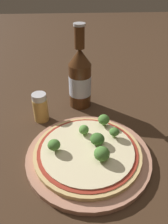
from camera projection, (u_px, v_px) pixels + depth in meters
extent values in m
plane|color=#3D2819|center=(95.00, 157.00, 0.47)|extent=(3.00, 3.00, 0.00)
cylinder|color=tan|center=(88.00, 154.00, 0.47)|extent=(0.27, 0.27, 0.01)
cylinder|color=tan|center=(87.00, 152.00, 0.46)|extent=(0.23, 0.23, 0.01)
cylinder|color=maroon|center=(87.00, 150.00, 0.46)|extent=(0.21, 0.21, 0.00)
cylinder|color=beige|center=(87.00, 149.00, 0.46)|extent=(0.20, 0.20, 0.00)
cylinder|color=#89A866|center=(97.00, 142.00, 0.47)|extent=(0.01, 0.01, 0.01)
ellipsoid|color=#386628|center=(97.00, 139.00, 0.46)|extent=(0.03, 0.03, 0.02)
cylinder|color=#89A866|center=(102.00, 158.00, 0.43)|extent=(0.01, 0.01, 0.01)
ellipsoid|color=#477A33|center=(102.00, 154.00, 0.43)|extent=(0.03, 0.03, 0.03)
cylinder|color=#89A866|center=(114.00, 135.00, 0.48)|extent=(0.01, 0.01, 0.01)
ellipsoid|color=#477A33|center=(114.00, 132.00, 0.48)|extent=(0.02, 0.02, 0.02)
cylinder|color=#89A866|center=(104.00, 123.00, 0.52)|extent=(0.01, 0.01, 0.01)
ellipsoid|color=#477A33|center=(104.00, 120.00, 0.51)|extent=(0.03, 0.03, 0.02)
cylinder|color=#89A866|center=(54.00, 147.00, 0.45)|extent=(0.01, 0.01, 0.01)
ellipsoid|color=#477A33|center=(54.00, 144.00, 0.45)|extent=(0.03, 0.03, 0.02)
cylinder|color=#89A866|center=(84.00, 133.00, 0.49)|extent=(0.01, 0.01, 0.01)
ellipsoid|color=#568E3D|center=(84.00, 130.00, 0.49)|extent=(0.02, 0.02, 0.02)
cylinder|color=#472814|center=(80.00, 85.00, 0.61)|extent=(0.06, 0.06, 0.12)
cylinder|color=#B2BCD1|center=(80.00, 85.00, 0.61)|extent=(0.06, 0.06, 0.06)
cone|color=#472814|center=(80.00, 57.00, 0.56)|extent=(0.06, 0.06, 0.04)
cylinder|color=#472814|center=(79.00, 37.00, 0.53)|extent=(0.03, 0.03, 0.05)
cylinder|color=#B2B2B7|center=(79.00, 24.00, 0.51)|extent=(0.03, 0.03, 0.01)
cylinder|color=tan|center=(41.00, 110.00, 0.57)|extent=(0.04, 0.04, 0.06)
cylinder|color=silver|center=(39.00, 97.00, 0.54)|extent=(0.04, 0.04, 0.02)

